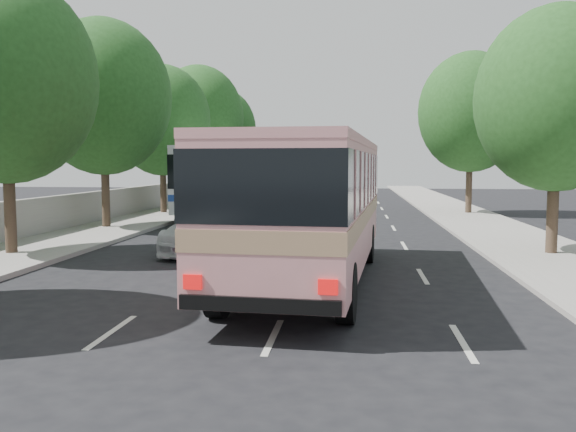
# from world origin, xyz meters

# --- Properties ---
(ground) EXTENTS (120.00, 120.00, 0.00)m
(ground) POSITION_xyz_m (0.00, 0.00, 0.00)
(ground) COLOR black
(ground) RESTS_ON ground
(sidewalk_left) EXTENTS (4.00, 90.00, 0.15)m
(sidewalk_left) POSITION_xyz_m (-8.50, 20.00, 0.07)
(sidewalk_left) COLOR #9E998E
(sidewalk_left) RESTS_ON ground
(sidewalk_right) EXTENTS (4.00, 90.00, 0.12)m
(sidewalk_right) POSITION_xyz_m (8.50, 20.00, 0.06)
(sidewalk_right) COLOR #9E998E
(sidewalk_right) RESTS_ON ground
(low_wall) EXTENTS (0.30, 90.00, 1.50)m
(low_wall) POSITION_xyz_m (-10.30, 20.00, 0.90)
(low_wall) COLOR #9E998E
(low_wall) RESTS_ON sidewalk_left
(tree_left_b) EXTENTS (5.70, 5.70, 8.88)m
(tree_left_b) POSITION_xyz_m (-8.42, 5.94, 5.82)
(tree_left_b) COLOR #38281E
(tree_left_b) RESTS_ON ground
(tree_left_c) EXTENTS (6.00, 6.00, 9.35)m
(tree_left_c) POSITION_xyz_m (-8.62, 13.94, 6.12)
(tree_left_c) COLOR #38281E
(tree_left_c) RESTS_ON ground
(tree_left_d) EXTENTS (5.52, 5.52, 8.60)m
(tree_left_d) POSITION_xyz_m (-8.52, 21.94, 5.63)
(tree_left_d) COLOR #38281E
(tree_left_d) RESTS_ON ground
(tree_left_e) EXTENTS (6.30, 6.30, 9.82)m
(tree_left_e) POSITION_xyz_m (-8.42, 29.94, 6.43)
(tree_left_e) COLOR #38281E
(tree_left_e) RESTS_ON ground
(tree_left_f) EXTENTS (5.88, 5.88, 9.16)m
(tree_left_f) POSITION_xyz_m (-8.62, 37.94, 6.00)
(tree_left_f) COLOR #38281E
(tree_left_f) RESTS_ON ground
(tree_right_near) EXTENTS (5.10, 5.10, 7.95)m
(tree_right_near) POSITION_xyz_m (8.78, 7.94, 5.20)
(tree_right_near) COLOR #38281E
(tree_right_near) RESTS_ON ground
(tree_right_far) EXTENTS (6.00, 6.00, 9.35)m
(tree_right_far) POSITION_xyz_m (9.08, 23.94, 6.12)
(tree_right_far) COLOR #38281E
(tree_right_far) RESTS_ON ground
(pink_bus) EXTENTS (3.70, 11.36, 3.57)m
(pink_bus) POSITION_xyz_m (1.30, 2.88, 2.22)
(pink_bus) COLOR #CE8486
(pink_bus) RESTS_ON ground
(pink_taxi) EXTENTS (2.60, 5.08, 1.66)m
(pink_taxi) POSITION_xyz_m (-1.34, 5.65, 0.83)
(pink_taxi) COLOR #FF1670
(pink_taxi) RESTS_ON ground
(white_pickup) EXTENTS (2.59, 5.74, 1.63)m
(white_pickup) POSITION_xyz_m (-2.43, 8.00, 0.82)
(white_pickup) COLOR silver
(white_pickup) RESTS_ON ground
(tour_coach_front) EXTENTS (3.20, 12.81, 3.81)m
(tour_coach_front) POSITION_xyz_m (-5.03, 21.44, 2.29)
(tour_coach_front) COLOR silver
(tour_coach_front) RESTS_ON ground
(tour_coach_rear) EXTENTS (2.55, 11.30, 3.37)m
(tour_coach_rear) POSITION_xyz_m (-4.50, 36.68, 2.03)
(tour_coach_rear) COLOR silver
(tour_coach_rear) RESTS_ON ground
(taxi_roof_sign) EXTENTS (0.57, 0.25, 0.18)m
(taxi_roof_sign) POSITION_xyz_m (-1.34, 5.65, 1.75)
(taxi_roof_sign) COLOR silver
(taxi_roof_sign) RESTS_ON pink_taxi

